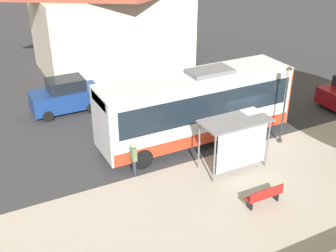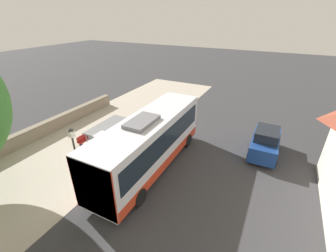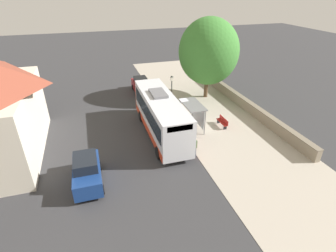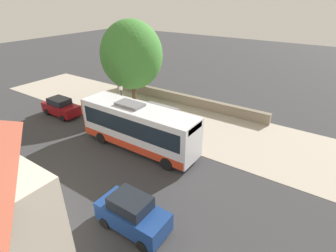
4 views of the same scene
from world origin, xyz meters
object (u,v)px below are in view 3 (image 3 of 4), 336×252
(pedestrian, at_px, (195,146))
(parked_car_far_lane, at_px, (87,172))
(street_lamp_near, at_px, (172,92))
(parked_car_behind_bus, at_px, (141,85))
(bus_shelter, at_px, (194,108))
(bus, at_px, (161,115))
(shade_tree, at_px, (209,52))
(bench, at_px, (223,122))

(pedestrian, relative_size, parked_car_far_lane, 0.42)
(street_lamp_near, distance_m, parked_car_behind_bus, 7.47)
(bus_shelter, xyz_separation_m, parked_car_behind_bus, (2.78, -10.72, -1.15))
(bus_shelter, bearing_deg, bus, 3.40)
(pedestrian, xyz_separation_m, street_lamp_near, (-0.65, -7.99, 1.49))
(parked_car_far_lane, bearing_deg, shade_tree, -139.47)
(bus_shelter, xyz_separation_m, street_lamp_near, (1.01, -3.63, 0.41))
(bus, xyz_separation_m, parked_car_far_lane, (6.61, 5.06, -0.97))
(pedestrian, height_order, parked_car_far_lane, parked_car_far_lane)
(bus_shelter, distance_m, street_lamp_near, 3.79)
(bus_shelter, height_order, bench, bus_shelter)
(street_lamp_near, xyz_separation_m, parked_car_behind_bus, (1.77, -7.09, -1.56))
(bus, distance_m, shade_tree, 11.01)
(parked_car_far_lane, bearing_deg, bench, -159.46)
(bus_shelter, bearing_deg, bench, 169.96)
(parked_car_far_lane, bearing_deg, bus, -142.57)
(bus, distance_m, street_lamp_near, 4.46)
(parked_car_behind_bus, bearing_deg, street_lamp_near, 104.01)
(bench, bearing_deg, bus, -2.88)
(bench, distance_m, shade_tree, 9.07)
(bus_shelter, height_order, pedestrian, bus_shelter)
(parked_car_behind_bus, xyz_separation_m, parked_car_far_lane, (7.08, 15.97, 0.09))
(bus, bearing_deg, parked_car_behind_bus, -92.48)
(street_lamp_near, bearing_deg, parked_car_behind_bus, -75.99)
(bus, distance_m, bus_shelter, 3.26)
(pedestrian, xyz_separation_m, parked_car_far_lane, (8.20, 0.89, 0.02))
(bus, bearing_deg, shade_tree, -137.00)
(shade_tree, height_order, parked_car_behind_bus, shade_tree)
(shade_tree, relative_size, parked_car_far_lane, 2.29)
(shade_tree, bearing_deg, parked_car_behind_bus, -27.81)
(street_lamp_near, bearing_deg, parked_car_far_lane, 45.11)
(pedestrian, bearing_deg, parked_car_far_lane, 6.19)
(bench, bearing_deg, bus_shelter, -10.04)
(pedestrian, height_order, parked_car_behind_bus, parked_car_behind_bus)
(bus_shelter, bearing_deg, street_lamp_near, -74.44)
(bus_shelter, xyz_separation_m, pedestrian, (1.66, 4.36, -1.08))
(bus, bearing_deg, parked_car_far_lane, 37.43)
(shade_tree, bearing_deg, parked_car_far_lane, 40.53)
(street_lamp_near, height_order, shade_tree, shade_tree)
(bus, height_order, bench, bus)
(bench, relative_size, parked_car_far_lane, 0.42)
(bus, distance_m, parked_car_far_lane, 8.37)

